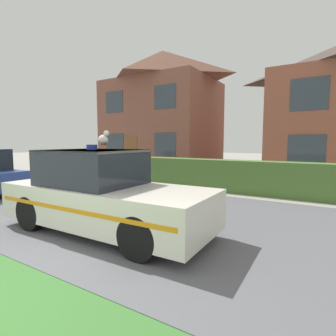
% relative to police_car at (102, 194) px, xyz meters
% --- Properties ---
extents(road_strip, '(28.00, 5.95, 0.01)m').
position_rel_police_car_xyz_m(road_strip, '(0.34, 1.36, -0.72)').
color(road_strip, '#5B5B60').
rests_on(road_strip, ground).
extents(garden_hedge, '(12.83, 0.68, 1.10)m').
position_rel_police_car_xyz_m(garden_hedge, '(0.09, 5.26, -0.17)').
color(garden_hedge, '#4C7233').
rests_on(garden_hedge, ground).
extents(police_car, '(4.22, 1.68, 1.66)m').
position_rel_police_car_xyz_m(police_car, '(0.00, 0.00, 0.00)').
color(police_car, black).
rests_on(police_car, road_strip).
extents(cat, '(0.30, 0.17, 0.26)m').
position_rel_police_car_xyz_m(cat, '(0.19, -0.12, 1.05)').
color(cat, silver).
rests_on(cat, police_car).
extents(house_left, '(7.10, 5.66, 7.74)m').
position_rel_police_car_xyz_m(house_left, '(-5.98, 11.59, 3.22)').
color(house_left, brown).
rests_on(house_left, ground).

